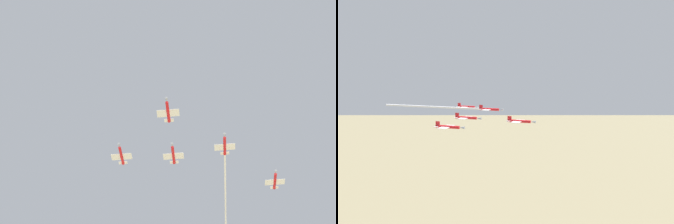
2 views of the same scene
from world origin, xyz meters
The scene contains 5 objects.
jet_lead centered at (-2.96, -1.78, 113.84)m, with size 8.55×9.80×2.27m.
jet_port_inner centered at (-9.95, 38.58, 115.18)m, with size 35.93×45.64×2.27m.
jet_starboard_inner centered at (-30.12, 1.55, 113.74)m, with size 8.55×9.80×2.27m.
jet_port_outer centered at (-16.07, 14.99, 114.13)m, with size 8.55×9.80×2.27m.
jet_starboard_outer centered at (3.70, 52.53, 113.32)m, with size 8.55×9.80×2.27m.
Camera 2 is at (-91.20, -128.88, 137.55)m, focal length 45.77 mm.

